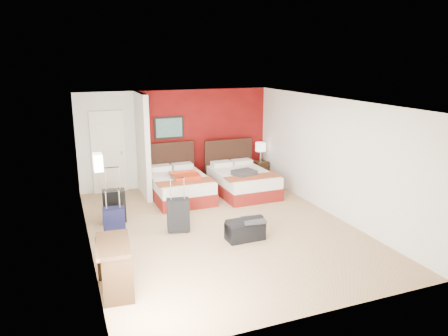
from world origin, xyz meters
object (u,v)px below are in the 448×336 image
red_suitcase_open (184,175)px  nightstand (260,170)px  bed_left (180,187)px  suitcase_black (114,207)px  suitcase_charcoal (178,216)px  table_lamp (261,152)px  suitcase_navy (114,223)px  duffel_bag (245,230)px  bed_right (243,183)px  desk (114,267)px

red_suitcase_open → nightstand: (2.43, 0.88, -0.34)m
bed_left → nightstand: size_ratio=3.53×
suitcase_black → suitcase_charcoal: (1.09, -0.93, -0.02)m
table_lamp → suitcase_navy: (-4.29, -2.56, -0.51)m
suitcase_black → duffel_bag: (2.15, -1.74, -0.16)m
bed_left → duffel_bag: bed_left is taller
bed_left → bed_right: bed_right is taller
bed_right → red_suitcase_open: 1.52m
bed_right → duffel_bag: (-1.09, -2.58, -0.10)m
red_suitcase_open → suitcase_black: bearing=-149.0°
bed_right → desk: 5.07m
suitcase_charcoal → bed_right: bearing=50.4°
bed_right → duffel_bag: 2.80m
nightstand → duffel_bag: size_ratio=0.75×
bed_left → suitcase_charcoal: suitcase_charcoal is taller
bed_left → duffel_bag: bearing=-80.7°
suitcase_black → duffel_bag: 2.77m
suitcase_charcoal → nightstand: bearing=52.4°
bed_left → suitcase_charcoal: (-0.57, -1.95, 0.04)m
duffel_bag → nightstand: bearing=58.7°
bed_right → suitcase_charcoal: suitcase_charcoal is taller
bed_left → table_lamp: (2.53, 0.78, 0.51)m
desk → bed_left: bearing=67.1°
red_suitcase_open → duffel_bag: size_ratio=1.18×
bed_left → suitcase_black: bearing=-149.1°
red_suitcase_open → nightstand: red_suitcase_open is taller
bed_left → red_suitcase_open: bearing=-45.8°
red_suitcase_open → nightstand: 2.61m
suitcase_black → duffel_bag: suitcase_black is taller
bed_right → nightstand: size_ratio=3.54×
nightstand → duffel_bag: 4.09m
suitcase_charcoal → bed_left: bearing=84.8°
red_suitcase_open → suitcase_charcoal: bearing=-106.6°
bed_right → table_lamp: (0.95, 0.96, 0.51)m
bed_right → suitcase_black: (-3.24, -0.84, 0.06)m
duffel_bag → red_suitcase_open: bearing=97.0°
bed_left → table_lamp: table_lamp is taller
bed_right → nightstand: (0.95, 0.96, -0.02)m
nightstand → suitcase_black: suitcase_black is taller
bed_right → suitcase_black: bearing=-166.5°
nightstand → red_suitcase_open: bearing=-167.2°
bed_right → suitcase_black: suitcase_black is taller
duffel_bag → suitcase_black: bearing=139.7°
suitcase_navy → suitcase_charcoal: bearing=-1.8°
bed_right → suitcase_navy: size_ratio=3.32×
nightstand → suitcase_black: bearing=-163.8°
nightstand → suitcase_charcoal: bearing=-145.7°
nightstand → suitcase_navy: 5.00m
bed_right → suitcase_navy: suitcase_navy is taller
duffel_bag → suitcase_charcoal: bearing=141.1°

